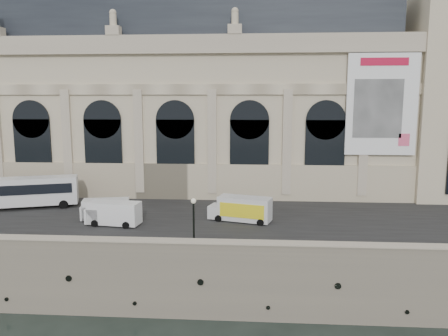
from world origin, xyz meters
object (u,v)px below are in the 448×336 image
object	(u,v)px
box_truck	(241,209)
van_b	(111,213)
bus_left	(22,192)
van_c	(103,209)
lamp_right	(194,224)

from	to	relation	value
box_truck	van_b	bearing A→B (deg)	-170.12
bus_left	van_b	world-z (taller)	bus_left
van_b	box_truck	xyz separation A→B (m)	(14.14, 2.46, 0.10)
box_truck	bus_left	bearing A→B (deg)	171.88
van_b	van_c	bearing A→B (deg)	127.81
box_truck	lamp_right	distance (m)	10.29
bus_left	lamp_right	distance (m)	27.13
bus_left	box_truck	world-z (taller)	bus_left
van_b	van_c	size ratio (longest dim) A/B	1.07
bus_left	van_b	size ratio (longest dim) A/B	2.23
bus_left	box_truck	bearing A→B (deg)	-8.12
bus_left	van_c	size ratio (longest dim) A/B	2.40
box_truck	lamp_right	xyz separation A→B (m)	(-4.09, -9.39, 0.92)
bus_left	van_b	distance (m)	15.03
van_c	lamp_right	xyz separation A→B (m)	(11.71, -9.06, 1.13)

